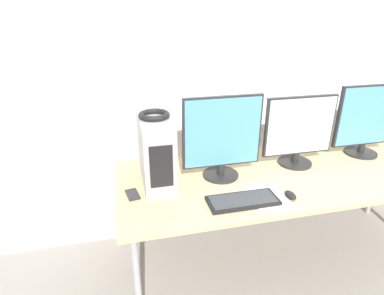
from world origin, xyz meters
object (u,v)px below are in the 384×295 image
monitor_right_far (368,120)px  mouse (291,195)px  cell_phone (133,194)px  pc_tower (156,150)px  keyboard (243,200)px  headphones (154,115)px  monitor_right_near (299,131)px  monitor_main (222,137)px

monitor_right_far → mouse: 0.98m
monitor_right_far → cell_phone: size_ratio=3.97×
mouse → pc_tower: bearing=151.9°
keyboard → cell_phone: (-0.61, 0.22, -0.01)m
keyboard → mouse: 0.29m
headphones → cell_phone: (-0.17, -0.15, -0.44)m
pc_tower → monitor_right_near: (0.99, 0.01, 0.04)m
monitor_main → monitor_right_far: (1.15, 0.09, -0.00)m
mouse → headphones: bearing=151.8°
headphones → monitor_right_far: size_ratio=0.35×
pc_tower → headphones: (0.00, 0.00, 0.23)m
monitor_right_far → mouse: size_ratio=5.59×
monitor_main → mouse: 0.54m
keyboard → cell_phone: keyboard is taller
monitor_main → monitor_right_near: bearing=5.3°
monitor_right_near → mouse: monitor_right_near is taller
headphones → cell_phone: headphones is taller
monitor_main → monitor_right_near: 0.58m
monitor_right_far → monitor_main: bearing=-175.6°
pc_tower → monitor_right_near: bearing=0.7°
cell_phone → monitor_right_near: bearing=-1.8°
mouse → monitor_right_near: bearing=57.3°
headphones → monitor_right_far: monitor_right_far is taller
monitor_right_near → pc_tower: bearing=-179.3°
monitor_right_far → headphones: bearing=-178.3°
cell_phone → pc_tower: bearing=31.9°
headphones → mouse: headphones is taller
mouse → cell_phone: (-0.90, 0.24, -0.01)m
pc_tower → mouse: (0.73, -0.39, -0.20)m
pc_tower → cell_phone: pc_tower is taller
headphones → monitor_main: size_ratio=0.35×
monitor_right_near → mouse: (-0.26, -0.40, -0.23)m
headphones → cell_phone: bearing=-138.2°
mouse → keyboard: bearing=176.3°
pc_tower → cell_phone: size_ratio=3.55×
pc_tower → monitor_main: size_ratio=0.88×
pc_tower → cell_phone: (-0.17, -0.15, -0.21)m
monitor_main → cell_phone: (-0.59, -0.11, -0.27)m
monitor_right_near → keyboard: size_ratio=1.25×
headphones → mouse: bearing=-28.2°
monitor_main → mouse: size_ratio=5.68×
keyboard → headphones: bearing=139.8°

